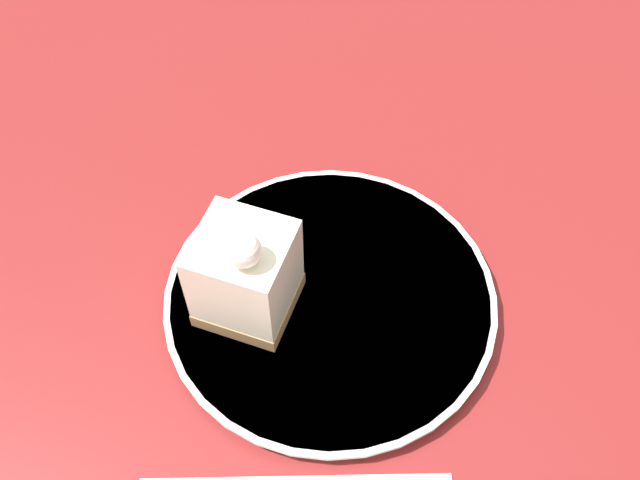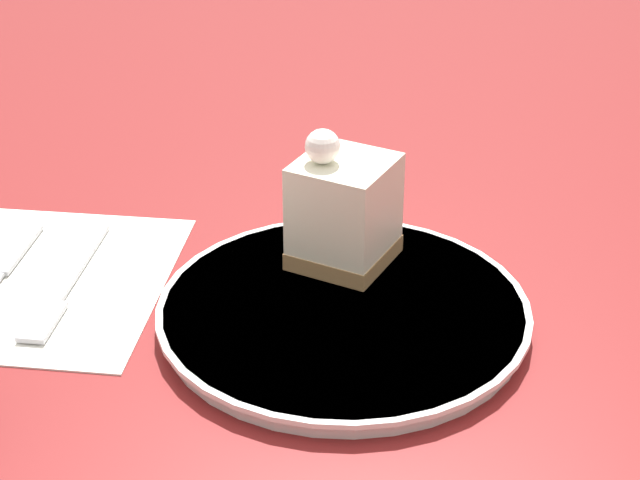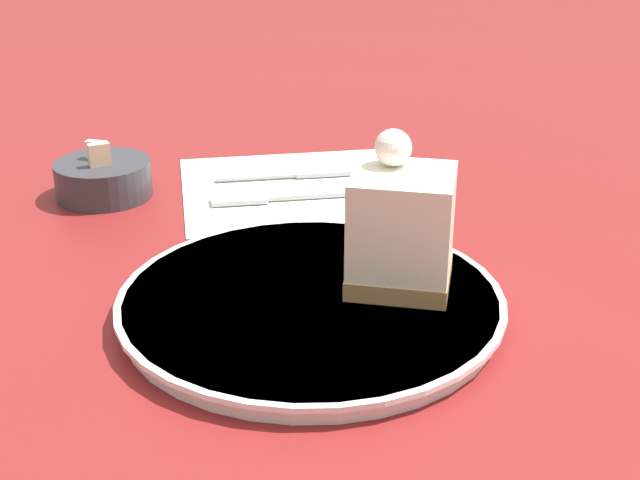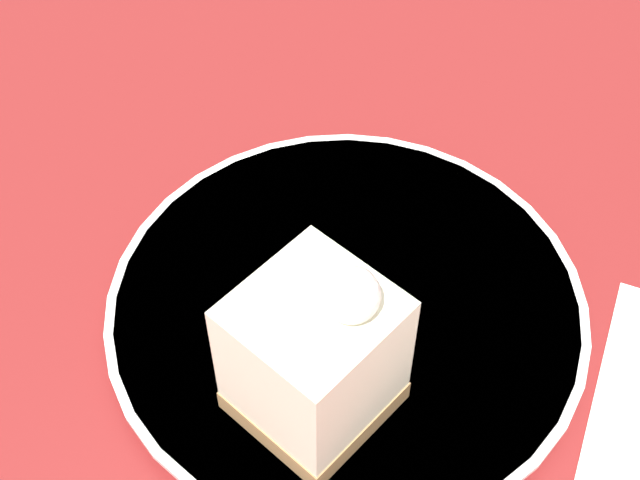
{
  "view_description": "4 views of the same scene",
  "coord_description": "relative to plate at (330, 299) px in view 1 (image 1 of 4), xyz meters",
  "views": [
    {
      "loc": [
        0.29,
        0.03,
        0.53
      ],
      "look_at": [
        -0.04,
        0.02,
        0.07
      ],
      "focal_mm": 40.0,
      "sensor_mm": 36.0,
      "label": 1
    },
    {
      "loc": [
        -0.12,
        0.7,
        0.45
      ],
      "look_at": [
        -0.01,
        0.03,
        0.07
      ],
      "focal_mm": 60.0,
      "sensor_mm": 36.0,
      "label": 2
    },
    {
      "loc": [
        -0.59,
        0.1,
        0.32
      ],
      "look_at": [
        -0.01,
        0.02,
        0.05
      ],
      "focal_mm": 50.0,
      "sensor_mm": 36.0,
      "label": 3
    },
    {
      "loc": [
        0.08,
        -0.25,
        0.44
      ],
      "look_at": [
        -0.04,
        0.03,
        0.07
      ],
      "focal_mm": 50.0,
      "sensor_mm": 36.0,
      "label": 4
    }
  ],
  "objects": [
    {
      "name": "cake_slice",
      "position": [
        0.01,
        -0.07,
        0.05
      ],
      "size": [
        0.09,
        0.09,
        0.11
      ],
      "rotation": [
        0.0,
        0.0,
        -0.32
      ],
      "color": "#9E7547",
      "rests_on": "plate"
    },
    {
      "name": "plate",
      "position": [
        0.0,
        0.0,
        0.0
      ],
      "size": [
        0.28,
        0.28,
        0.02
      ],
      "color": "silver",
      "rests_on": "ground_plane"
    },
    {
      "name": "ground_plane",
      "position": [
        0.03,
        -0.03,
        -0.01
      ],
      "size": [
        4.0,
        4.0,
        0.0
      ],
      "primitive_type": "plane",
      "color": "maroon"
    }
  ]
}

